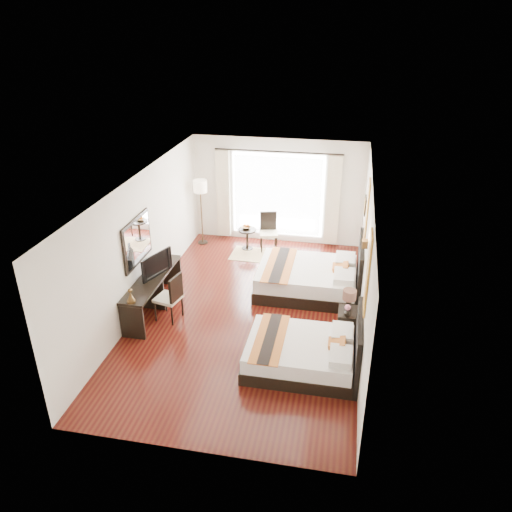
% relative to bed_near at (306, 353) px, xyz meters
% --- Properties ---
extents(floor, '(4.50, 7.50, 0.01)m').
position_rel_bed_near_xyz_m(floor, '(-1.32, 1.55, -0.29)').
color(floor, '#370B0A').
rests_on(floor, ground).
extents(ceiling, '(4.50, 7.50, 0.02)m').
position_rel_bed_near_xyz_m(ceiling, '(-1.32, 1.55, 2.50)').
color(ceiling, white).
rests_on(ceiling, wall_headboard).
extents(wall_headboard, '(0.01, 7.50, 2.80)m').
position_rel_bed_near_xyz_m(wall_headboard, '(0.92, 1.55, 1.11)').
color(wall_headboard, silver).
rests_on(wall_headboard, floor).
extents(wall_desk, '(0.01, 7.50, 2.80)m').
position_rel_bed_near_xyz_m(wall_desk, '(-3.57, 1.55, 1.11)').
color(wall_desk, silver).
rests_on(wall_desk, floor).
extents(wall_window, '(4.50, 0.01, 2.80)m').
position_rel_bed_near_xyz_m(wall_window, '(-1.32, 5.29, 1.11)').
color(wall_window, silver).
rests_on(wall_window, floor).
extents(wall_entry, '(4.50, 0.01, 2.80)m').
position_rel_bed_near_xyz_m(wall_entry, '(-1.32, -2.20, 1.11)').
color(wall_entry, silver).
rests_on(wall_entry, floor).
extents(window_glass, '(2.40, 0.02, 2.20)m').
position_rel_bed_near_xyz_m(window_glass, '(-1.32, 5.28, 1.01)').
color(window_glass, white).
rests_on(window_glass, wall_window).
extents(sheer_curtain, '(2.30, 0.02, 2.10)m').
position_rel_bed_near_xyz_m(sheer_curtain, '(-1.32, 5.22, 1.01)').
color(sheer_curtain, white).
rests_on(sheer_curtain, wall_window).
extents(drape_left, '(0.35, 0.14, 2.35)m').
position_rel_bed_near_xyz_m(drape_left, '(-2.77, 5.18, 0.99)').
color(drape_left, beige).
rests_on(drape_left, floor).
extents(drape_right, '(0.35, 0.14, 2.35)m').
position_rel_bed_near_xyz_m(drape_right, '(0.13, 5.18, 0.99)').
color(drape_right, beige).
rests_on(drape_right, floor).
extents(art_panel_near, '(0.03, 0.50, 1.35)m').
position_rel_bed_near_xyz_m(art_panel_near, '(0.91, 0.00, 1.66)').
color(art_panel_near, '#974116').
rests_on(art_panel_near, wall_headboard).
extents(art_panel_far, '(0.03, 0.50, 1.35)m').
position_rel_bed_near_xyz_m(art_panel_far, '(0.91, 2.68, 1.66)').
color(art_panel_far, '#974116').
rests_on(art_panel_far, wall_headboard).
extents(wall_sconce, '(0.10, 0.14, 0.14)m').
position_rel_bed_near_xyz_m(wall_sconce, '(0.87, 1.19, 1.63)').
color(wall_sconce, '#49331A').
rests_on(wall_sconce, wall_headboard).
extents(mirror_frame, '(0.04, 1.25, 0.95)m').
position_rel_bed_near_xyz_m(mirror_frame, '(-3.54, 1.30, 1.26)').
color(mirror_frame, black).
rests_on(mirror_frame, wall_desk).
extents(mirror_glass, '(0.01, 1.12, 0.82)m').
position_rel_bed_near_xyz_m(mirror_glass, '(-3.52, 1.30, 1.26)').
color(mirror_glass, white).
rests_on(mirror_glass, mirror_frame).
extents(bed_near, '(1.96, 1.53, 1.10)m').
position_rel_bed_near_xyz_m(bed_near, '(0.00, 0.00, 0.00)').
color(bed_near, black).
rests_on(bed_near, floor).
extents(bed_far, '(2.26, 1.76, 1.28)m').
position_rel_bed_near_xyz_m(bed_far, '(-0.15, 2.68, 0.04)').
color(bed_far, black).
rests_on(bed_far, floor).
extents(nightstand, '(0.41, 0.51, 0.49)m').
position_rel_bed_near_xyz_m(nightstand, '(0.70, 1.19, -0.04)').
color(nightstand, black).
rests_on(nightstand, floor).
extents(table_lamp, '(0.26, 0.26, 0.41)m').
position_rel_bed_near_xyz_m(table_lamp, '(0.68, 1.25, 0.49)').
color(table_lamp, black).
rests_on(table_lamp, nightstand).
extents(vase, '(0.15, 0.15, 0.12)m').
position_rel_bed_near_xyz_m(vase, '(0.67, 1.03, 0.27)').
color(vase, black).
rests_on(vase, nightstand).
extents(console_desk, '(0.50, 2.20, 0.76)m').
position_rel_bed_near_xyz_m(console_desk, '(-3.31, 1.30, 0.09)').
color(console_desk, black).
rests_on(console_desk, floor).
extents(television, '(0.41, 0.84, 0.49)m').
position_rel_bed_near_xyz_m(television, '(-3.29, 1.43, 0.71)').
color(television, black).
rests_on(television, console_desk).
extents(bronze_figurine, '(0.20, 0.20, 0.25)m').
position_rel_bed_near_xyz_m(bronze_figurine, '(-3.31, 0.30, 0.59)').
color(bronze_figurine, '#49331A').
rests_on(bronze_figurine, console_desk).
extents(desk_chair, '(0.55, 0.55, 1.00)m').
position_rel_bed_near_xyz_m(desk_chair, '(-2.86, 1.01, 0.02)').
color(desk_chair, beige).
rests_on(desk_chair, floor).
extents(floor_lamp, '(0.36, 0.36, 1.76)m').
position_rel_bed_near_xyz_m(floor_lamp, '(-3.27, 4.71, 1.21)').
color(floor_lamp, black).
rests_on(floor_lamp, floor).
extents(side_table, '(0.48, 0.48, 0.56)m').
position_rel_bed_near_xyz_m(side_table, '(-2.01, 4.59, -0.01)').
color(side_table, black).
rests_on(side_table, floor).
extents(fruit_bowl, '(0.26, 0.26, 0.06)m').
position_rel_bed_near_xyz_m(fruit_bowl, '(-2.04, 4.62, 0.30)').
color(fruit_bowl, '#492C1A').
rests_on(fruit_bowl, side_table).
extents(window_chair, '(0.56, 0.56, 0.99)m').
position_rel_bed_near_xyz_m(window_chair, '(-1.45, 4.67, 0.01)').
color(window_chair, beige).
rests_on(window_chair, floor).
extents(jute_rug, '(1.31, 0.91, 0.01)m').
position_rel_bed_near_xyz_m(jute_rug, '(-1.70, 4.25, -0.28)').
color(jute_rug, tan).
rests_on(jute_rug, floor).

